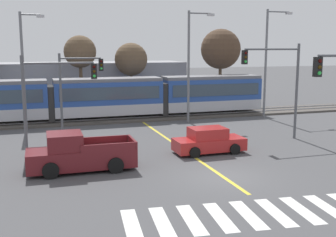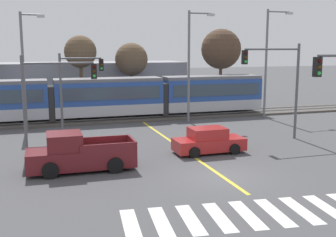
{
  "view_description": "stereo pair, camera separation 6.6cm",
  "coord_description": "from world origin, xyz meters",
  "px_view_note": "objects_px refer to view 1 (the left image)",
  "views": [
    {
      "loc": [
        -8.52,
        -17.87,
        6.24
      ],
      "look_at": [
        -0.29,
        7.93,
        1.6
      ],
      "focal_mm": 45.0,
      "sensor_mm": 36.0,
      "label": 1
    },
    {
      "loc": [
        -8.45,
        -17.89,
        6.24
      ],
      "look_at": [
        -0.29,
        7.93,
        1.6
      ],
      "focal_mm": 45.0,
      "sensor_mm": 36.0,
      "label": 2
    }
  ],
  "objects_px": {
    "traffic_light_far_left": "(76,80)",
    "street_lamp_east": "(268,57)",
    "street_lamp_west": "(25,65)",
    "bare_tree_west": "(80,52)",
    "bare_tree_far_east": "(221,49)",
    "traffic_light_mid_right": "(279,76)",
    "traffic_light_mid_left": "(50,89)",
    "light_rail_tram": "(108,96)",
    "street_lamp_centre": "(191,60)",
    "bare_tree_east": "(131,60)",
    "sedan_crossing": "(209,141)",
    "pickup_truck": "(79,154)"
  },
  "relations": [
    {
      "from": "street_lamp_west",
      "to": "bare_tree_west",
      "type": "bearing_deg",
      "value": 55.6
    },
    {
      "from": "bare_tree_west",
      "to": "light_rail_tram",
      "type": "bearing_deg",
      "value": -68.4
    },
    {
      "from": "sedan_crossing",
      "to": "bare_tree_far_east",
      "type": "bearing_deg",
      "value": 63.5
    },
    {
      "from": "street_lamp_west",
      "to": "bare_tree_far_east",
      "type": "distance_m",
      "value": 19.93
    },
    {
      "from": "traffic_light_far_left",
      "to": "pickup_truck",
      "type": "bearing_deg",
      "value": -95.12
    },
    {
      "from": "bare_tree_east",
      "to": "bare_tree_far_east",
      "type": "bearing_deg",
      "value": -6.74
    },
    {
      "from": "sedan_crossing",
      "to": "bare_tree_far_east",
      "type": "xyz_separation_m",
      "value": [
        8.5,
        17.06,
        5.26
      ]
    },
    {
      "from": "light_rail_tram",
      "to": "traffic_light_mid_left",
      "type": "distance_m",
      "value": 11.74
    },
    {
      "from": "traffic_light_mid_right",
      "to": "traffic_light_far_left",
      "type": "distance_m",
      "value": 14.55
    },
    {
      "from": "bare_tree_far_east",
      "to": "traffic_light_mid_left",
      "type": "bearing_deg",
      "value": -140.13
    },
    {
      "from": "traffic_light_mid_left",
      "to": "bare_tree_east",
      "type": "xyz_separation_m",
      "value": [
        8.27,
        15.54,
        1.13
      ]
    },
    {
      "from": "traffic_light_far_left",
      "to": "street_lamp_east",
      "type": "relative_size",
      "value": 0.61
    },
    {
      "from": "sedan_crossing",
      "to": "street_lamp_centre",
      "type": "relative_size",
      "value": 0.46
    },
    {
      "from": "light_rail_tram",
      "to": "traffic_light_mid_right",
      "type": "height_order",
      "value": "traffic_light_mid_right"
    },
    {
      "from": "traffic_light_mid_left",
      "to": "traffic_light_far_left",
      "type": "height_order",
      "value": "traffic_light_far_left"
    },
    {
      "from": "bare_tree_west",
      "to": "bare_tree_east",
      "type": "xyz_separation_m",
      "value": [
        4.95,
        0.65,
        -0.74
      ]
    },
    {
      "from": "street_lamp_east",
      "to": "bare_tree_west",
      "type": "xyz_separation_m",
      "value": [
        -15.4,
        7.29,
        0.39
      ]
    },
    {
      "from": "traffic_light_mid_left",
      "to": "bare_tree_far_east",
      "type": "height_order",
      "value": "bare_tree_far_east"
    },
    {
      "from": "bare_tree_west",
      "to": "traffic_light_mid_left",
      "type": "bearing_deg",
      "value": -102.55
    },
    {
      "from": "traffic_light_far_left",
      "to": "traffic_light_mid_left",
      "type": "bearing_deg",
      "value": -107.27
    },
    {
      "from": "traffic_light_far_left",
      "to": "bare_tree_east",
      "type": "relative_size",
      "value": 0.87
    },
    {
      "from": "sedan_crossing",
      "to": "traffic_light_mid_right",
      "type": "relative_size",
      "value": 0.66
    },
    {
      "from": "street_lamp_west",
      "to": "bare_tree_west",
      "type": "relative_size",
      "value": 1.2
    },
    {
      "from": "sedan_crossing",
      "to": "traffic_light_mid_left",
      "type": "height_order",
      "value": "traffic_light_mid_left"
    },
    {
      "from": "sedan_crossing",
      "to": "traffic_light_far_left",
      "type": "relative_size",
      "value": 0.73
    },
    {
      "from": "street_lamp_east",
      "to": "bare_tree_east",
      "type": "relative_size",
      "value": 1.42
    },
    {
      "from": "traffic_light_mid_left",
      "to": "bare_tree_far_east",
      "type": "bearing_deg",
      "value": 39.87
    },
    {
      "from": "traffic_light_mid_right",
      "to": "street_lamp_centre",
      "type": "distance_m",
      "value": 8.7
    },
    {
      "from": "traffic_light_mid_right",
      "to": "traffic_light_mid_left",
      "type": "bearing_deg",
      "value": 177.31
    },
    {
      "from": "street_lamp_centre",
      "to": "bare_tree_far_east",
      "type": "distance_m",
      "value": 9.3
    },
    {
      "from": "pickup_truck",
      "to": "traffic_light_mid_right",
      "type": "bearing_deg",
      "value": 13.57
    },
    {
      "from": "pickup_truck",
      "to": "bare_tree_west",
      "type": "xyz_separation_m",
      "value": [
        2.21,
        18.85,
        4.87
      ]
    },
    {
      "from": "light_rail_tram",
      "to": "bare_tree_east",
      "type": "height_order",
      "value": "bare_tree_east"
    },
    {
      "from": "traffic_light_far_left",
      "to": "street_lamp_west",
      "type": "distance_m",
      "value": 3.91
    },
    {
      "from": "bare_tree_east",
      "to": "street_lamp_west",
      "type": "bearing_deg",
      "value": -141.92
    },
    {
      "from": "sedan_crossing",
      "to": "street_lamp_west",
      "type": "distance_m",
      "value": 15.29
    },
    {
      "from": "bare_tree_west",
      "to": "bare_tree_far_east",
      "type": "height_order",
      "value": "bare_tree_far_east"
    },
    {
      "from": "traffic_light_mid_right",
      "to": "bare_tree_west",
      "type": "xyz_separation_m",
      "value": [
        -11.33,
        15.59,
        1.41
      ]
    },
    {
      "from": "traffic_light_far_left",
      "to": "bare_tree_far_east",
      "type": "xyz_separation_m",
      "value": [
        15.28,
        7.88,
        2.15
      ]
    },
    {
      "from": "street_lamp_west",
      "to": "traffic_light_mid_right",
      "type": "bearing_deg",
      "value": -28.13
    },
    {
      "from": "street_lamp_centre",
      "to": "bare_tree_far_east",
      "type": "height_order",
      "value": "street_lamp_centre"
    },
    {
      "from": "pickup_truck",
      "to": "bare_tree_far_east",
      "type": "xyz_separation_m",
      "value": [
        16.23,
        18.43,
        5.12
      ]
    },
    {
      "from": "pickup_truck",
      "to": "traffic_light_far_left",
      "type": "distance_m",
      "value": 11.0
    },
    {
      "from": "bare_tree_west",
      "to": "bare_tree_east",
      "type": "distance_m",
      "value": 5.05
    },
    {
      "from": "traffic_light_mid_right",
      "to": "street_lamp_east",
      "type": "bearing_deg",
      "value": 63.83
    },
    {
      "from": "traffic_light_mid_left",
      "to": "bare_tree_east",
      "type": "bearing_deg",
      "value": 61.99
    },
    {
      "from": "bare_tree_east",
      "to": "bare_tree_far_east",
      "type": "relative_size",
      "value": 0.82
    },
    {
      "from": "bare_tree_east",
      "to": "bare_tree_west",
      "type": "bearing_deg",
      "value": -172.58
    },
    {
      "from": "sedan_crossing",
      "to": "traffic_light_mid_right",
      "type": "bearing_deg",
      "value": 18.04
    },
    {
      "from": "traffic_light_mid_left",
      "to": "light_rail_tram",
      "type": "bearing_deg",
      "value": 63.99
    }
  ]
}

